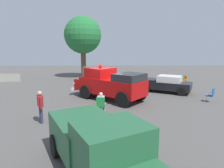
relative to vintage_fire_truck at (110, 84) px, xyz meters
The scene contains 10 objects.
ground_plane 1.23m from the vintage_fire_truck, 167.70° to the left, with size 60.00×60.00×0.00m, color #514F4C.
vintage_fire_truck is the anchor object (origin of this frame).
classic_hot_rod 5.49m from the vintage_fire_truck, 26.67° to the left, with size 4.71×3.72×1.46m.
parked_pickup 8.93m from the vintage_fire_truck, 92.50° to the right, with size 3.82×5.09×1.90m.
lawn_chair_near_truck 3.49m from the vintage_fire_truck, 98.65° to the right, with size 0.58×0.57×1.02m.
lawn_chair_by_car 9.53m from the vintage_fire_truck, 35.36° to the left, with size 0.66×0.65×1.02m.
lawn_chair_spare 7.31m from the vintage_fire_truck, ahead, with size 0.69×0.69×1.02m.
spectator_seated 3.34m from the vintage_fire_truck, 98.63° to the right, with size 0.45×0.58×1.29m.
spectator_standing 5.88m from the vintage_fire_truck, 126.99° to the right, with size 0.42×0.62×1.68m.
oak_tree_left 12.62m from the vintage_fire_truck, 106.58° to the left, with size 4.72×4.72×7.85m.
Camera 1 is at (0.25, -14.38, 3.76)m, focal length 31.31 mm.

